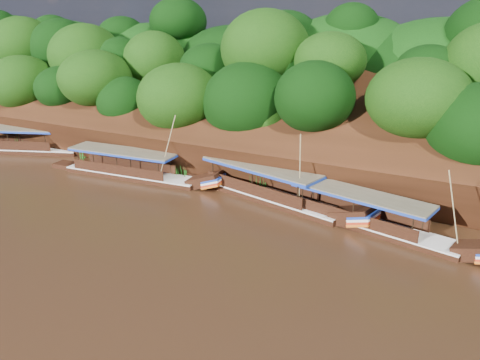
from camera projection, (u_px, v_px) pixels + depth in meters
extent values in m
plane|color=black|center=(187.00, 234.00, 31.58)|extent=(160.00, 160.00, 0.00)
cube|color=black|center=(281.00, 133.00, 43.73)|extent=(120.00, 16.12, 13.64)
cube|color=black|center=(315.00, 144.00, 53.24)|extent=(120.00, 24.00, 12.00)
ellipsoid|color=#0B3408|center=(7.00, 106.00, 57.93)|extent=(16.00, 8.00, 6.00)
ellipsoid|color=#0B3408|center=(85.00, 55.00, 60.00)|extent=(20.00, 10.00, 8.00)
ellipsoid|color=#0B3408|center=(221.00, 128.00, 45.52)|extent=(18.00, 8.00, 6.40)
ellipsoid|color=#0B3408|center=(310.00, 64.00, 47.63)|extent=(24.00, 11.00, 8.40)
cube|color=black|center=(368.00, 228.00, 32.49)|extent=(12.70, 4.77, 0.88)
cube|color=silver|center=(369.00, 223.00, 32.35)|extent=(12.72, 4.84, 0.10)
cube|color=black|center=(479.00, 251.00, 27.99)|extent=(3.23, 2.21, 1.71)
cube|color=brown|center=(361.00, 194.00, 32.17)|extent=(10.12, 4.51, 0.12)
cube|color=#1836A0|center=(361.00, 196.00, 32.21)|extent=(10.12, 4.51, 0.18)
cylinder|color=tan|center=(454.00, 209.00, 27.84)|extent=(1.21, 1.11, 5.09)
cube|color=black|center=(269.00, 199.00, 37.50)|extent=(13.39, 5.40, 0.99)
cube|color=silver|center=(269.00, 194.00, 37.34)|extent=(13.40, 5.47, 0.11)
cube|color=black|center=(353.00, 216.00, 32.65)|extent=(3.46, 2.49, 1.86)
cube|color=#1836A0|center=(364.00, 214.00, 32.03)|extent=(2.01, 2.21, 0.68)
cube|color=red|center=(363.00, 219.00, 32.16)|extent=(2.01, 2.21, 0.68)
cube|color=brown|center=(261.00, 166.00, 37.12)|extent=(10.69, 5.09, 0.13)
cube|color=#1836A0|center=(261.00, 168.00, 37.16)|extent=(10.69, 5.09, 0.20)
cylinder|color=tan|center=(300.00, 170.00, 33.85)|extent=(0.41, 1.34, 5.68)
cube|color=black|center=(132.00, 177.00, 42.58)|extent=(13.31, 3.31, 0.90)
cube|color=silver|center=(132.00, 173.00, 42.43)|extent=(13.31, 3.38, 0.10)
cube|color=black|center=(205.00, 181.00, 39.64)|extent=(3.22, 1.90, 1.77)
cube|color=#1836A0|center=(213.00, 179.00, 39.23)|extent=(1.75, 1.84, 0.66)
cube|color=red|center=(214.00, 182.00, 39.35)|extent=(1.75, 1.84, 0.66)
cube|color=brown|center=(123.00, 151.00, 42.06)|extent=(10.49, 3.39, 0.12)
cube|color=#1836A0|center=(123.00, 152.00, 42.11)|extent=(10.49, 3.39, 0.18)
cylinder|color=tan|center=(167.00, 147.00, 39.83)|extent=(1.36, 1.08, 5.50)
cube|color=black|center=(23.00, 152.00, 50.28)|extent=(12.61, 6.78, 0.98)
cube|color=silver|center=(22.00, 148.00, 50.12)|extent=(12.64, 6.85, 0.11)
cube|color=black|center=(85.00, 147.00, 49.26)|extent=(3.44, 2.76, 1.81)
cube|color=#1836A0|center=(92.00, 144.00, 49.07)|extent=(2.12, 2.30, 0.65)
cube|color=red|center=(93.00, 148.00, 49.19)|extent=(2.12, 2.30, 0.65)
cube|color=brown|center=(12.00, 128.00, 49.48)|extent=(10.19, 6.13, 0.13)
cube|color=#1836A0|center=(12.00, 129.00, 49.52)|extent=(10.19, 6.13, 0.20)
cone|color=#1D5C17|center=(20.00, 141.00, 51.41)|extent=(1.50, 1.50, 1.64)
cone|color=#1D5C17|center=(85.00, 153.00, 47.46)|extent=(1.50, 1.50, 1.40)
cone|color=#1D5C17|center=(120.00, 158.00, 45.23)|extent=(1.50, 1.50, 1.72)
cone|color=#1D5C17|center=(183.00, 172.00, 41.75)|extent=(1.50, 1.50, 1.48)
cone|color=#1D5C17|center=(256.00, 184.00, 38.47)|extent=(1.50, 1.50, 1.73)
cone|color=#1D5C17|center=(319.00, 192.00, 36.55)|extent=(1.50, 1.50, 1.81)
cone|color=#1D5C17|center=(416.00, 211.00, 33.06)|extent=(1.50, 1.50, 1.80)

